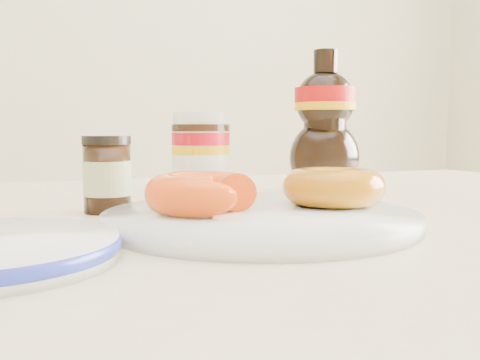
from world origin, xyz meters
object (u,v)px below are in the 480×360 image
object	(u,v)px
nutella_jar	(201,151)
donut_whole	(333,187)
dining_table	(183,309)
plate	(260,218)
syrup_bottle	(325,122)
donut_bitten	(201,193)
dark_jar	(107,175)

from	to	relation	value
nutella_jar	donut_whole	bearing A→B (deg)	-75.17
dining_table	plate	distance (m)	0.12
donut_whole	syrup_bottle	world-z (taller)	syrup_bottle
donut_bitten	nutella_jar	xyz separation A→B (m)	(0.07, 0.23, 0.03)
donut_bitten	dark_jar	world-z (taller)	dark_jar
donut_whole	dark_jar	bearing A→B (deg)	149.50
nutella_jar	dining_table	bearing A→B (deg)	-111.16
nutella_jar	dark_jar	distance (m)	0.17
dining_table	donut_whole	world-z (taller)	donut_whole
donut_bitten	syrup_bottle	world-z (taller)	syrup_bottle
syrup_bottle	donut_bitten	bearing A→B (deg)	-137.69
donut_whole	nutella_jar	size ratio (longest dim) A/B	0.89
donut_bitten	nutella_jar	size ratio (longest dim) A/B	0.89
plate	syrup_bottle	world-z (taller)	syrup_bottle
plate	syrup_bottle	bearing A→B (deg)	50.18
plate	dark_jar	size ratio (longest dim) A/B	3.48
plate	nutella_jar	xyz separation A→B (m)	(0.02, 0.24, 0.05)
donut_whole	nutella_jar	distance (m)	0.24
dining_table	donut_bitten	xyz separation A→B (m)	(0.00, -0.05, 0.11)
donut_bitten	nutella_jar	distance (m)	0.24
donut_whole	dark_jar	xyz separation A→B (m)	(-0.19, 0.11, 0.01)
donut_whole	donut_bitten	bearing A→B (deg)	-177.32
nutella_jar	syrup_bottle	world-z (taller)	syrup_bottle
donut_whole	dining_table	bearing A→B (deg)	161.88
plate	nutella_jar	bearing A→B (deg)	85.87
dining_table	syrup_bottle	distance (m)	0.34
donut_whole	nutella_jar	xyz separation A→B (m)	(-0.06, 0.23, 0.03)
donut_bitten	syrup_bottle	bearing A→B (deg)	53.91
dining_table	donut_whole	bearing A→B (deg)	-18.12
nutella_jar	dark_jar	world-z (taller)	nutella_jar
dining_table	donut_whole	xyz separation A→B (m)	(0.13, -0.04, 0.11)
nutella_jar	donut_bitten	bearing A→B (deg)	-106.03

